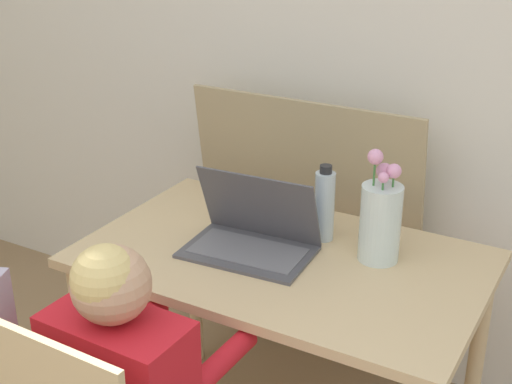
{
  "coord_description": "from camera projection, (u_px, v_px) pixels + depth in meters",
  "views": [
    {
      "loc": [
        0.74,
        -0.11,
        1.75
      ],
      "look_at": [
        -0.2,
        1.55,
        0.94
      ],
      "focal_mm": 50.0,
      "sensor_mm": 36.0,
      "label": 1
    }
  ],
  "objects": [
    {
      "name": "cardboard_panel",
      "position": [
        307.0,
        234.0,
        2.7
      ],
      "size": [
        0.88,
        0.17,
        1.09
      ],
      "color": "tan",
      "rests_on": "ground_plane"
    },
    {
      "name": "wall_back",
      "position": [
        406.0,
        49.0,
        2.4
      ],
      "size": [
        6.4,
        0.05,
        2.5
      ],
      "color": "white",
      "rests_on": "ground_plane"
    },
    {
      "name": "water_bottle",
      "position": [
        324.0,
        205.0,
        2.15
      ],
      "size": [
        0.06,
        0.06,
        0.24
      ],
      "color": "silver",
      "rests_on": "dining_table"
    },
    {
      "name": "flower_vase",
      "position": [
        381.0,
        219.0,
        2.03
      ],
      "size": [
        0.12,
        0.12,
        0.34
      ],
      "color": "silver",
      "rests_on": "dining_table"
    },
    {
      "name": "laptop",
      "position": [
        252.0,
        233.0,
        2.11
      ],
      "size": [
        0.39,
        0.27,
        0.24
      ],
      "rotation": [
        0.0,
        0.0,
        0.07
      ],
      "color": "#4C4C51",
      "rests_on": "dining_table"
    },
    {
      "name": "dining_table",
      "position": [
        282.0,
        284.0,
        2.14
      ],
      "size": [
        1.17,
        0.72,
        0.76
      ],
      "color": "#D6B784",
      "rests_on": "ground_plane"
    }
  ]
}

